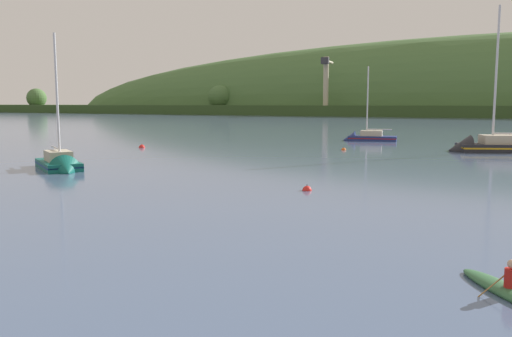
{
  "coord_description": "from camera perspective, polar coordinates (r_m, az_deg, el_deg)",
  "views": [
    {
      "loc": [
        8.78,
        3.3,
        4.72
      ],
      "look_at": [
        -2.26,
        29.63,
        1.17
      ],
      "focal_mm": 36.78,
      "sensor_mm": 36.0,
      "label": 1
    }
  ],
  "objects": [
    {
      "name": "mooring_buoy_off_fishing_boat",
      "position": [
        57.7,
        -12.31,
        2.23
      ],
      "size": [
        0.66,
        0.66,
        0.74
      ],
      "color": "red",
      "rests_on": "ground"
    },
    {
      "name": "far_shoreline_hill",
      "position": [
        223.27,
        25.52,
        5.23
      ],
      "size": [
        558.99,
        121.19,
        62.69
      ],
      "rotation": [
        0.0,
        0.0,
        -0.1
      ],
      "color": "#314A21",
      "rests_on": "ground"
    },
    {
      "name": "mooring_buoy_midchannel",
      "position": [
        54.11,
        9.52,
        1.99
      ],
      "size": [
        0.47,
        0.47,
        0.55
      ],
      "color": "#EA5B19",
      "rests_on": "ground"
    },
    {
      "name": "sailboat_far_left",
      "position": [
        68.35,
        11.87,
        3.14
      ],
      "size": [
        6.89,
        3.03,
        10.46
      ],
      "rotation": [
        0.0,
        0.0,
        3.25
      ],
      "color": "navy",
      "rests_on": "ground"
    },
    {
      "name": "dockside_crane",
      "position": [
        200.88,
        7.62,
        8.69
      ],
      "size": [
        4.57,
        12.99,
        22.05
      ],
      "rotation": [
        0.0,
        0.0,
        1.61
      ],
      "color": "#4C4C51",
      "rests_on": "ground"
    },
    {
      "name": "mooring_buoy_foreground",
      "position": [
        28.73,
        5.56,
        -2.39
      ],
      "size": [
        0.52,
        0.52,
        0.6
      ],
      "color": "red",
      "rests_on": "ground"
    },
    {
      "name": "canoe_with_paddler",
      "position": [
        14.71,
        25.92,
        -11.94
      ],
      "size": [
        2.75,
        3.46,
        1.02
      ],
      "rotation": [
        0.0,
        0.0,
        2.19
      ],
      "color": "#33663D",
      "rests_on": "ground"
    },
    {
      "name": "sailboat_outer_reach",
      "position": [
        56.43,
        24.1,
        2.0
      ],
      "size": [
        9.94,
        5.85,
        15.44
      ],
      "rotation": [
        0.0,
        0.0,
        3.45
      ],
      "color": "#232328",
      "rests_on": "ground"
    },
    {
      "name": "sailboat_near_mooring",
      "position": [
        39.92,
        -20.49,
        0.19
      ],
      "size": [
        6.55,
        5.68,
        10.66
      ],
      "rotation": [
        0.0,
        0.0,
        5.65
      ],
      "color": "#0F564C",
      "rests_on": "ground"
    }
  ]
}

